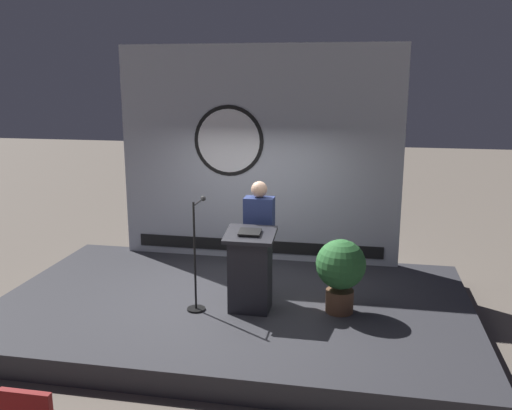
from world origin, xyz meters
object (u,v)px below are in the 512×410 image
object	(u,v)px
speaker_person	(259,239)
potted_plant	(341,269)
microphone_stand	(197,271)
podium	(250,271)

from	to	relation	value
speaker_person	potted_plant	distance (m)	1.20
speaker_person	microphone_stand	size ratio (longest dim) A/B	1.12
speaker_person	microphone_stand	world-z (taller)	speaker_person
microphone_stand	potted_plant	distance (m)	1.86
speaker_person	microphone_stand	bearing A→B (deg)	-141.92
podium	microphone_stand	bearing A→B (deg)	-172.87
podium	microphone_stand	xyz separation A→B (m)	(-0.70, -0.09, -0.02)
microphone_stand	speaker_person	bearing A→B (deg)	38.08
podium	microphone_stand	distance (m)	0.70
podium	potted_plant	bearing A→B (deg)	7.33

